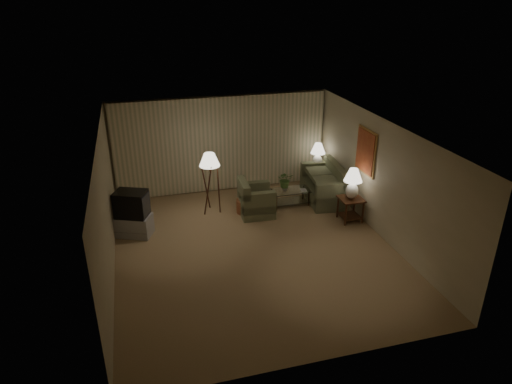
{
  "coord_description": "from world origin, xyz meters",
  "views": [
    {
      "loc": [
        -2.28,
        -8.44,
        5.32
      ],
      "look_at": [
        0.2,
        0.6,
        1.1
      ],
      "focal_mm": 32.0,
      "sensor_mm": 36.0,
      "label": 1
    }
  ],
  "objects_px": {
    "table_lamp_far": "(318,153)",
    "coffee_table": "(290,195)",
    "floor_lamp": "(210,182)",
    "vase": "(285,188)",
    "armchair": "(256,201)",
    "tv_cabinet": "(134,225)",
    "side_table_near": "(351,205)",
    "sofa": "(323,186)",
    "crt_tv": "(131,204)",
    "table_lamp_near": "(353,181)",
    "side_table_far": "(317,174)",
    "ottoman": "(247,206)"
  },
  "relations": [
    {
      "from": "vase",
      "to": "crt_tv",
      "type": "bearing_deg",
      "value": -171.37
    },
    {
      "from": "coffee_table",
      "to": "armchair",
      "type": "bearing_deg",
      "value": -163.34
    },
    {
      "from": "tv_cabinet",
      "to": "table_lamp_near",
      "type": "bearing_deg",
      "value": 15.92
    },
    {
      "from": "table_lamp_near",
      "to": "vase",
      "type": "xyz_separation_m",
      "value": [
        -1.29,
        1.25,
        -0.57
      ]
    },
    {
      "from": "side_table_near",
      "to": "floor_lamp",
      "type": "height_order",
      "value": "floor_lamp"
    },
    {
      "from": "ottoman",
      "to": "vase",
      "type": "bearing_deg",
      "value": 7.28
    },
    {
      "from": "coffee_table",
      "to": "floor_lamp",
      "type": "relative_size",
      "value": 0.65
    },
    {
      "from": "sofa",
      "to": "floor_lamp",
      "type": "distance_m",
      "value": 3.12
    },
    {
      "from": "armchair",
      "to": "ottoman",
      "type": "bearing_deg",
      "value": 54.62
    },
    {
      "from": "floor_lamp",
      "to": "vase",
      "type": "height_order",
      "value": "floor_lamp"
    },
    {
      "from": "side_table_far",
      "to": "table_lamp_far",
      "type": "height_order",
      "value": "table_lamp_far"
    },
    {
      "from": "side_table_near",
      "to": "crt_tv",
      "type": "bearing_deg",
      "value": 172.81
    },
    {
      "from": "side_table_near",
      "to": "tv_cabinet",
      "type": "xyz_separation_m",
      "value": [
        -5.2,
        0.66,
        -0.16
      ]
    },
    {
      "from": "table_lamp_near",
      "to": "vase",
      "type": "relative_size",
      "value": 5.53
    },
    {
      "from": "side_table_near",
      "to": "armchair",
      "type": "bearing_deg",
      "value": 156.32
    },
    {
      "from": "coffee_table",
      "to": "crt_tv",
      "type": "distance_m",
      "value": 4.14
    },
    {
      "from": "sofa",
      "to": "floor_lamp",
      "type": "relative_size",
      "value": 1.22
    },
    {
      "from": "table_lamp_far",
      "to": "ottoman",
      "type": "relative_size",
      "value": 1.36
    },
    {
      "from": "side_table_near",
      "to": "coffee_table",
      "type": "relative_size",
      "value": 0.58
    },
    {
      "from": "table_lamp_far",
      "to": "coffee_table",
      "type": "relative_size",
      "value": 0.69
    },
    {
      "from": "sofa",
      "to": "floor_lamp",
      "type": "height_order",
      "value": "floor_lamp"
    },
    {
      "from": "armchair",
      "to": "table_lamp_far",
      "type": "distance_m",
      "value": 2.58
    },
    {
      "from": "table_lamp_near",
      "to": "ottoman",
      "type": "bearing_deg",
      "value": 154.83
    },
    {
      "from": "armchair",
      "to": "table_lamp_far",
      "type": "height_order",
      "value": "table_lamp_far"
    },
    {
      "from": "vase",
      "to": "ottoman",
      "type": "bearing_deg",
      "value": -172.72
    },
    {
      "from": "armchair",
      "to": "tv_cabinet",
      "type": "bearing_deg",
      "value": 98.3
    },
    {
      "from": "tv_cabinet",
      "to": "ottoman",
      "type": "height_order",
      "value": "tv_cabinet"
    },
    {
      "from": "armchair",
      "to": "coffee_table",
      "type": "distance_m",
      "value": 1.07
    },
    {
      "from": "sofa",
      "to": "armchair",
      "type": "relative_size",
      "value": 2.03
    },
    {
      "from": "tv_cabinet",
      "to": "crt_tv",
      "type": "distance_m",
      "value": 0.55
    },
    {
      "from": "side_table_near",
      "to": "vase",
      "type": "bearing_deg",
      "value": 135.82
    },
    {
      "from": "armchair",
      "to": "floor_lamp",
      "type": "xyz_separation_m",
      "value": [
        -1.08,
        0.44,
        0.47
      ]
    },
    {
      "from": "tv_cabinet",
      "to": "floor_lamp",
      "type": "height_order",
      "value": "floor_lamp"
    },
    {
      "from": "side_table_near",
      "to": "table_lamp_near",
      "type": "bearing_deg",
      "value": -165.96
    },
    {
      "from": "side_table_far",
      "to": "vase",
      "type": "relative_size",
      "value": 4.3
    },
    {
      "from": "table_lamp_near",
      "to": "side_table_near",
      "type": "bearing_deg",
      "value": 14.04
    },
    {
      "from": "side_table_near",
      "to": "table_lamp_far",
      "type": "height_order",
      "value": "table_lamp_far"
    },
    {
      "from": "crt_tv",
      "to": "floor_lamp",
      "type": "relative_size",
      "value": 0.53
    },
    {
      "from": "table_lamp_far",
      "to": "coffee_table",
      "type": "bearing_deg",
      "value": -140.22
    },
    {
      "from": "side_table_far",
      "to": "tv_cabinet",
      "type": "relative_size",
      "value": 0.64
    },
    {
      "from": "crt_tv",
      "to": "floor_lamp",
      "type": "bearing_deg",
      "value": 43.44
    },
    {
      "from": "armchair",
      "to": "table_lamp_far",
      "type": "relative_size",
      "value": 1.33
    },
    {
      "from": "side_table_near",
      "to": "side_table_far",
      "type": "relative_size",
      "value": 1.0
    },
    {
      "from": "side_table_far",
      "to": "table_lamp_near",
      "type": "xyz_separation_m",
      "value": [
        -0.0,
        -2.2,
        0.66
      ]
    },
    {
      "from": "table_lamp_near",
      "to": "side_table_far",
      "type": "bearing_deg",
      "value": 90.0
    },
    {
      "from": "sofa",
      "to": "vase",
      "type": "distance_m",
      "value": 1.14
    },
    {
      "from": "armchair",
      "to": "side_table_far",
      "type": "bearing_deg",
      "value": -56.99
    },
    {
      "from": "table_lamp_far",
      "to": "table_lamp_near",
      "type": "bearing_deg",
      "value": -90.0
    },
    {
      "from": "side_table_far",
      "to": "vase",
      "type": "height_order",
      "value": "side_table_far"
    },
    {
      "from": "coffee_table",
      "to": "tv_cabinet",
      "type": "bearing_deg",
      "value": -171.69
    }
  ]
}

